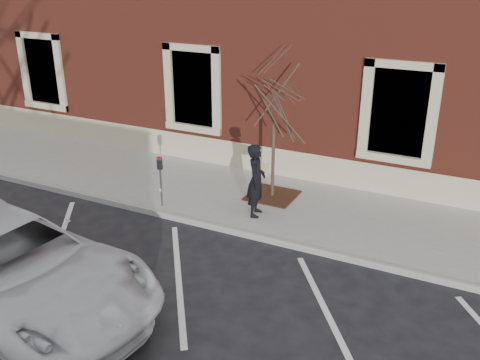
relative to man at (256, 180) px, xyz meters
The scene contains 10 objects.
ground 1.39m from the man, 110.18° to the right, with size 120.00×120.00×0.00m, color #28282B.
sidewalk_near 1.37m from the man, 109.05° to the left, with size 40.00×3.50×0.15m, color #BAB9AF.
curb_near 1.37m from the man, 109.14° to the right, with size 40.00×0.12×0.15m, color #9E9E99.
parking_stripes 3.24m from the man, 95.84° to the right, with size 28.00×4.40×0.01m, color silver, non-canonical shape.
building_civic 7.50m from the man, 92.59° to the left, with size 40.00×8.62×8.00m.
man is the anchor object (origin of this frame).
parking_meter 2.43m from the man, 165.89° to the right, with size 0.12×0.09×1.31m.
tree_grate 1.49m from the man, 93.56° to the left, with size 1.22×1.22×0.03m, color #452816.
sapling 2.06m from the man, 93.56° to the left, with size 2.22×2.22×3.70m.
white_truck 5.85m from the man, 115.76° to the right, with size 2.86×6.20×1.72m, color silver.
Camera 1 is at (5.22, -9.90, 5.96)m, focal length 40.00 mm.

